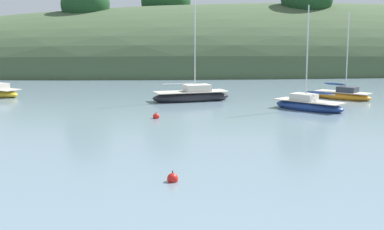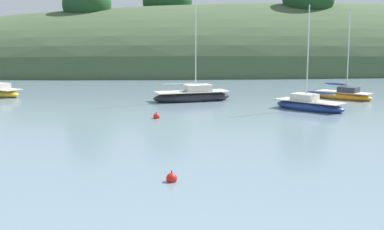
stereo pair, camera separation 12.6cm
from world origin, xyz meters
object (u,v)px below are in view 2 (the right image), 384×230
Objects in this scene: mooring_buoy_channel at (156,116)px; sailboat_red_portside at (309,105)px; sailboat_white_near at (193,96)px; sailboat_yellow_far at (344,95)px; mooring_buoy_inner at (172,179)px.

sailboat_red_portside is at bearing 12.22° from mooring_buoy_channel.
sailboat_red_portside is (7.90, -6.18, -0.04)m from sailboat_white_near.
mooring_buoy_inner is at bearing -125.45° from sailboat_yellow_far.
sailboat_white_near reaches higher than mooring_buoy_inner.
sailboat_white_near is at bearing 67.93° from mooring_buoy_channel.
sailboat_red_portside is at bearing -131.50° from sailboat_yellow_far.
mooring_buoy_channel and mooring_buoy_inner have the same top height.
sailboat_white_near reaches higher than mooring_buoy_channel.
sailboat_white_near is 18.26× the size of mooring_buoy_inner.
sailboat_yellow_far reaches higher than mooring_buoy_inner.
sailboat_yellow_far is at bearing 26.45° from mooring_buoy_channel.
sailboat_yellow_far is 0.76× the size of sailboat_white_near.
sailboat_white_near is at bearing 141.98° from sailboat_red_portside.
sailboat_white_near reaches higher than sailboat_yellow_far.
sailboat_yellow_far is 28.94m from mooring_buoy_inner.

